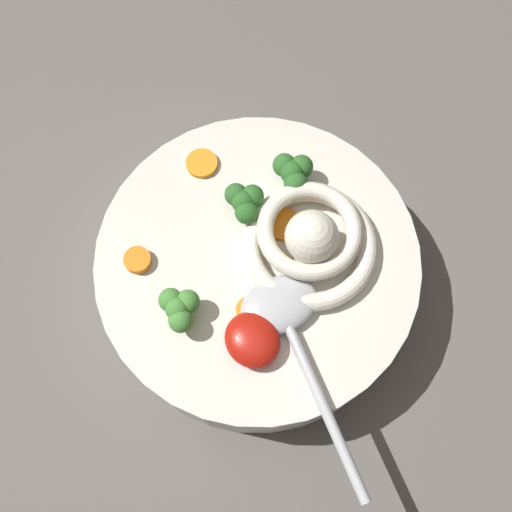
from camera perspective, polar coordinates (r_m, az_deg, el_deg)
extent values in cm
cube|color=#5B5651|center=(55.37, -0.46, -3.57)|extent=(110.77, 110.77, 3.49)
cylinder|color=silver|center=(50.70, 0.00, -1.30)|extent=(25.89, 25.89, 6.69)
cylinder|color=olive|center=(50.45, 0.00, -1.20)|extent=(22.79, 22.79, 6.15)
torus|color=silver|center=(47.25, 5.08, 0.97)|extent=(10.64, 10.64, 1.47)
torus|color=silver|center=(46.46, 5.09, 2.44)|extent=(11.40, 11.40, 1.32)
sphere|color=silver|center=(45.48, 5.28, 1.83)|extent=(4.13, 4.13, 4.13)
ellipsoid|color=#B7B7BC|center=(45.54, 2.18, -4.61)|extent=(5.88, 6.98, 1.60)
cylinder|color=#B7B7BC|center=(44.40, 6.09, -13.24)|extent=(14.64, 4.91, 0.80)
ellipsoid|color=#B2190F|center=(44.67, -0.34, -7.95)|extent=(4.40, 3.96, 1.98)
cylinder|color=#7A9E60|center=(45.99, -7.21, -5.44)|extent=(0.93, 0.93, 1.00)
sphere|color=#478938|center=(44.64, -7.43, -4.98)|extent=(1.83, 1.83, 1.83)
sphere|color=#478938|center=(45.06, -8.08, -4.15)|extent=(1.83, 1.83, 1.83)
sphere|color=#478938|center=(44.47, -7.14, -6.08)|extent=(1.83, 1.83, 1.83)
sphere|color=#478938|center=(44.83, -6.46, -4.33)|extent=(1.83, 1.83, 1.83)
cylinder|color=#7A9E60|center=(49.69, 3.35, 7.09)|extent=(0.98, 0.98, 1.05)
sphere|color=#2D6628|center=(48.38, 3.44, 7.89)|extent=(1.92, 1.92, 1.92)
sphere|color=#2D6628|center=(48.85, 2.71, 8.58)|extent=(1.92, 1.92, 1.92)
sphere|color=#2D6628|center=(48.05, 3.78, 6.89)|extent=(1.92, 1.92, 1.92)
sphere|color=#2D6628|center=(48.83, 4.31, 8.42)|extent=(1.92, 1.92, 1.92)
cylinder|color=#7A9E60|center=(48.53, -1.19, 4.42)|extent=(0.94, 0.94, 1.00)
sphere|color=#2D6628|center=(47.24, -1.23, 5.14)|extent=(1.84, 1.84, 1.84)
sphere|color=#2D6628|center=(47.72, -1.91, 5.83)|extent=(1.84, 1.84, 1.84)
sphere|color=#2D6628|center=(46.95, -0.92, 4.14)|extent=(1.84, 1.84, 1.84)
sphere|color=#2D6628|center=(47.60, -0.34, 5.69)|extent=(1.84, 1.84, 1.84)
cylinder|color=orange|center=(47.93, -11.14, -0.39)|extent=(2.14, 2.14, 0.76)
cylinder|color=orange|center=(50.92, -5.15, 8.72)|extent=(2.64, 2.64, 0.44)
cylinder|color=orange|center=(45.99, -0.61, -5.13)|extent=(2.10, 2.10, 0.45)
cylinder|color=orange|center=(48.31, 2.61, 3.01)|extent=(2.80, 2.80, 0.52)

